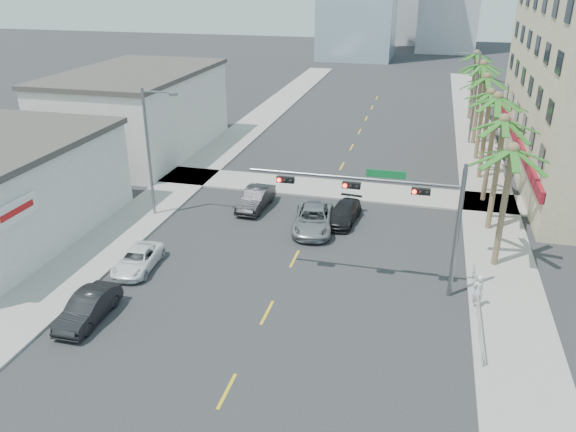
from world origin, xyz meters
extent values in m
plane|color=#262628|center=(0.00, 0.00, 0.00)|extent=(260.00, 260.00, 0.00)
cube|color=gray|center=(12.00, 20.00, 0.07)|extent=(4.00, 120.00, 0.15)
cube|color=gray|center=(-12.00, 20.00, 0.07)|extent=(4.00, 120.00, 0.15)
cube|color=gray|center=(0.00, 22.00, 0.07)|extent=(80.00, 4.00, 0.15)
cube|color=maroon|center=(14.40, 30.00, 3.00)|extent=(0.30, 28.00, 0.80)
cube|color=beige|center=(-19.50, 28.00, 3.60)|extent=(11.00, 18.00, 7.20)
cylinder|color=slate|center=(9.00, 8.00, 3.60)|extent=(0.24, 0.24, 7.20)
cylinder|color=slate|center=(3.50, 8.00, 6.20)|extent=(11.00, 0.16, 0.16)
cube|color=#0C662D|center=(5.20, 8.00, 6.55)|extent=(2.00, 0.05, 0.40)
cube|color=black|center=(7.00, 7.85, 5.85)|extent=(0.95, 0.28, 0.32)
sphere|color=#FF0C05|center=(6.68, 7.69, 5.85)|extent=(0.22, 0.22, 0.22)
cube|color=black|center=(3.50, 7.85, 5.85)|extent=(0.95, 0.28, 0.32)
sphere|color=#FF0C05|center=(3.18, 7.69, 5.85)|extent=(0.22, 0.22, 0.22)
cube|color=black|center=(0.00, 7.85, 5.85)|extent=(0.95, 0.28, 0.32)
sphere|color=#FF0C05|center=(-0.32, 7.69, 5.85)|extent=(0.22, 0.22, 0.22)
cylinder|color=brown|center=(11.60, 12.00, 3.60)|extent=(0.36, 0.36, 7.20)
cylinder|color=brown|center=(11.60, 17.20, 3.78)|extent=(0.36, 0.36, 7.56)
cylinder|color=brown|center=(11.60, 22.40, 3.96)|extent=(0.36, 0.36, 7.92)
cylinder|color=brown|center=(11.60, 27.60, 3.60)|extent=(0.36, 0.36, 7.20)
cylinder|color=brown|center=(11.60, 32.80, 3.78)|extent=(0.36, 0.36, 7.56)
cylinder|color=brown|center=(11.60, 38.00, 3.96)|extent=(0.36, 0.36, 7.92)
cylinder|color=brown|center=(11.60, 43.20, 3.60)|extent=(0.36, 0.36, 7.20)
cylinder|color=brown|center=(11.60, 48.40, 3.78)|extent=(0.36, 0.36, 7.56)
cylinder|color=slate|center=(-11.20, 14.00, 4.50)|extent=(0.20, 0.20, 9.00)
cylinder|color=slate|center=(-10.10, 14.00, 8.80)|extent=(2.20, 0.12, 0.12)
cube|color=slate|center=(-9.00, 14.00, 8.70)|extent=(0.50, 0.25, 0.18)
cylinder|color=slate|center=(11.20, 38.00, 4.50)|extent=(0.20, 0.20, 9.00)
cylinder|color=slate|center=(10.10, 38.00, 8.80)|extent=(2.20, 0.12, 0.12)
cube|color=slate|center=(9.00, 38.00, 8.70)|extent=(0.50, 0.25, 0.18)
cylinder|color=silver|center=(10.30, 6.00, 0.55)|extent=(0.08, 8.00, 0.08)
cylinder|color=silver|center=(10.30, 6.00, 0.90)|extent=(0.08, 8.00, 0.08)
cylinder|color=silver|center=(10.30, 2.00, 0.50)|extent=(0.08, 0.08, 1.00)
cylinder|color=silver|center=(10.30, 4.00, 0.50)|extent=(0.08, 0.08, 1.00)
cylinder|color=silver|center=(10.30, 6.00, 0.50)|extent=(0.08, 0.08, 1.00)
cylinder|color=silver|center=(10.30, 8.00, 0.50)|extent=(0.08, 0.08, 1.00)
cylinder|color=silver|center=(10.30, 10.00, 0.50)|extent=(0.08, 0.08, 1.00)
imported|color=black|center=(-8.40, 1.23, 0.70)|extent=(1.55, 4.30, 1.41)
imported|color=white|center=(-8.56, 6.58, 0.59)|extent=(2.30, 4.38, 1.18)
imported|color=black|center=(-4.60, 16.97, 0.76)|extent=(1.83, 4.68, 1.52)
imported|color=#A2A1A6|center=(0.22, 14.40, 0.75)|extent=(3.15, 5.68, 1.50)
imported|color=black|center=(2.00, 16.11, 0.65)|extent=(2.29, 4.63, 1.29)
imported|color=silver|center=(10.30, 6.99, 1.05)|extent=(0.78, 0.69, 1.80)
camera|label=1|loc=(6.95, -19.17, 16.01)|focal=35.00mm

